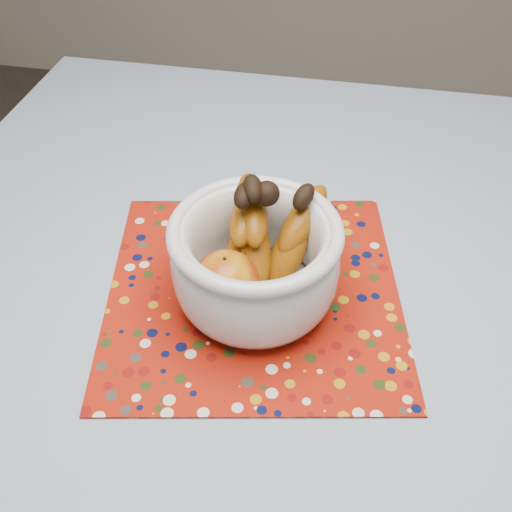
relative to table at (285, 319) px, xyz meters
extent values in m
plane|color=#2D2826|center=(0.00, 0.00, -0.67)|extent=(4.00, 4.00, 0.00)
cube|color=brown|center=(0.00, 0.00, 0.06)|extent=(1.20, 1.20, 0.04)
cylinder|color=brown|center=(-0.53, 0.53, -0.32)|extent=(0.06, 0.06, 0.71)
cube|color=slate|center=(0.00, 0.00, 0.08)|extent=(1.32, 1.32, 0.01)
cube|color=#941508|center=(-0.05, -0.03, 0.09)|extent=(0.51, 0.51, 0.00)
cylinder|color=silver|center=(-0.04, -0.05, 0.10)|extent=(0.12, 0.12, 0.01)
cylinder|color=silver|center=(-0.04, -0.05, 0.11)|extent=(0.17, 0.17, 0.01)
torus|color=silver|center=(-0.04, -0.05, 0.22)|extent=(0.24, 0.24, 0.02)
ellipsoid|color=maroon|center=(-0.07, -0.08, 0.16)|extent=(0.09, 0.09, 0.08)
sphere|color=black|center=(-0.03, 0.00, 0.25)|extent=(0.04, 0.04, 0.04)
camera|label=1|loc=(0.08, -0.63, 0.74)|focal=42.00mm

